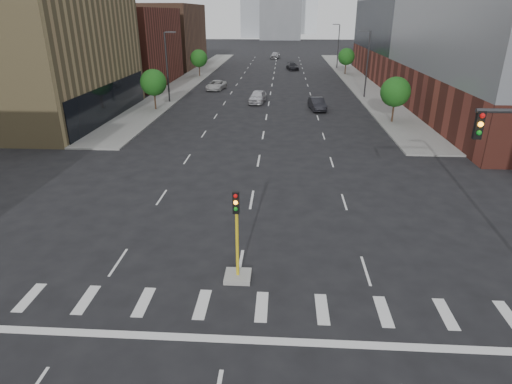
# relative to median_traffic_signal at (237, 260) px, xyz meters

# --- Properties ---
(sidewalk_left_far) EXTENTS (5.00, 92.00, 0.15)m
(sidewalk_left_far) POSITION_rel_median_traffic_signal_xyz_m (-15.00, 65.03, -0.90)
(sidewalk_left_far) COLOR gray
(sidewalk_left_far) RESTS_ON ground
(sidewalk_right_far) EXTENTS (5.00, 92.00, 0.15)m
(sidewalk_right_far) POSITION_rel_median_traffic_signal_xyz_m (15.00, 65.03, -0.90)
(sidewalk_right_far) COLOR gray
(sidewalk_right_far) RESTS_ON ground
(building_left_mid) EXTENTS (20.00, 24.00, 14.00)m
(building_left_mid) POSITION_rel_median_traffic_signal_xyz_m (-27.50, 31.03, 6.03)
(building_left_mid) COLOR #8F7C50
(building_left_mid) RESTS_ON ground
(building_left_far_a) EXTENTS (20.00, 22.00, 12.00)m
(building_left_far_a) POSITION_rel_median_traffic_signal_xyz_m (-27.50, 57.03, 5.03)
(building_left_far_a) COLOR brown
(building_left_far_a) RESTS_ON ground
(building_left_far_b) EXTENTS (20.00, 24.00, 13.00)m
(building_left_far_b) POSITION_rel_median_traffic_signal_xyz_m (-27.50, 83.03, 5.53)
(building_left_far_b) COLOR brown
(building_left_far_b) RESTS_ON ground
(building_right_main) EXTENTS (24.00, 70.00, 22.00)m
(building_right_main) POSITION_rel_median_traffic_signal_xyz_m (29.50, 51.03, 10.03)
(building_right_main) COLOR brown
(building_right_main) RESTS_ON ground
(median_traffic_signal) EXTENTS (1.20, 1.20, 4.40)m
(median_traffic_signal) POSITION_rel_median_traffic_signal_xyz_m (0.00, 0.00, 0.00)
(median_traffic_signal) COLOR #999993
(median_traffic_signal) RESTS_ON ground
(streetlight_right_a) EXTENTS (1.60, 0.22, 9.07)m
(streetlight_right_a) POSITION_rel_median_traffic_signal_xyz_m (13.41, 46.03, 4.04)
(streetlight_right_a) COLOR #2D2D30
(streetlight_right_a) RESTS_ON ground
(streetlight_right_b) EXTENTS (1.60, 0.22, 9.07)m
(streetlight_right_b) POSITION_rel_median_traffic_signal_xyz_m (13.41, 81.03, 4.04)
(streetlight_right_b) COLOR #2D2D30
(streetlight_right_b) RESTS_ON ground
(streetlight_left) EXTENTS (1.60, 0.22, 9.07)m
(streetlight_left) POSITION_rel_median_traffic_signal_xyz_m (-13.41, 41.03, 4.04)
(streetlight_left) COLOR #2D2D30
(streetlight_left) RESTS_ON ground
(tree_left_near) EXTENTS (3.20, 3.20, 4.85)m
(tree_left_near) POSITION_rel_median_traffic_signal_xyz_m (-14.00, 36.03, 2.42)
(tree_left_near) COLOR #382619
(tree_left_near) RESTS_ON ground
(tree_left_far) EXTENTS (3.20, 3.20, 4.85)m
(tree_left_far) POSITION_rel_median_traffic_signal_xyz_m (-14.00, 66.03, 2.42)
(tree_left_far) COLOR #382619
(tree_left_far) RESTS_ON ground
(tree_right_near) EXTENTS (3.20, 3.20, 4.85)m
(tree_right_near) POSITION_rel_median_traffic_signal_xyz_m (14.00, 31.03, 2.42)
(tree_right_near) COLOR #382619
(tree_right_near) RESTS_ON ground
(tree_right_far) EXTENTS (3.20, 3.20, 4.85)m
(tree_right_far) POSITION_rel_median_traffic_signal_xyz_m (14.00, 71.03, 2.42)
(tree_right_far) COLOR #382619
(tree_right_far) RESTS_ON ground
(car_near_left) EXTENTS (2.53, 5.10, 1.67)m
(car_near_left) POSITION_rel_median_traffic_signal_xyz_m (-1.51, 41.41, -0.14)
(car_near_left) COLOR silver
(car_near_left) RESTS_ON ground
(car_mid_right) EXTENTS (2.23, 4.79, 1.52)m
(car_mid_right) POSITION_rel_median_traffic_signal_xyz_m (6.18, 37.27, -0.21)
(car_mid_right) COLOR black
(car_mid_right) RESTS_ON ground
(car_far_left) EXTENTS (3.02, 5.39, 1.42)m
(car_far_left) POSITION_rel_median_traffic_signal_xyz_m (-8.68, 51.72, -0.26)
(car_far_left) COLOR #BEBEBE
(car_far_left) RESTS_ON ground
(car_deep_right) EXTENTS (2.88, 5.32, 1.46)m
(car_deep_right) POSITION_rel_median_traffic_signal_xyz_m (3.75, 77.84, -0.24)
(car_deep_right) COLOR black
(car_deep_right) RESTS_ON ground
(car_distant) EXTENTS (2.72, 5.26, 1.71)m
(car_distant) POSITION_rel_median_traffic_signal_xyz_m (-0.35, 102.11, -0.12)
(car_distant) COLOR #A9A9AD
(car_distant) RESTS_ON ground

